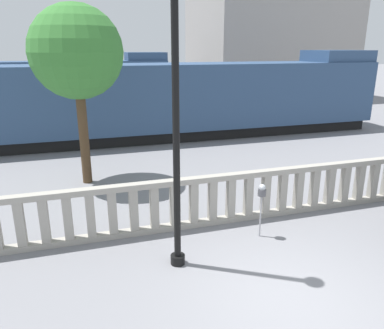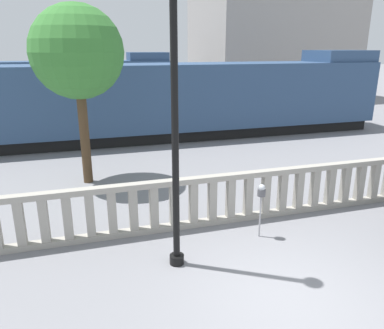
# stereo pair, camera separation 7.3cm
# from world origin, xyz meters

# --- Properties ---
(ground_plane) EXTENTS (160.00, 160.00, 0.00)m
(ground_plane) POSITION_xyz_m (0.00, 0.00, 0.00)
(ground_plane) COLOR slate
(balustrade) EXTENTS (12.44, 0.24, 1.33)m
(balustrade) POSITION_xyz_m (0.00, 3.33, 0.66)
(balustrade) COLOR #9E998E
(balustrade) RESTS_ON ground
(lamppost) EXTENTS (0.37, 0.37, 6.58)m
(lamppost) POSITION_xyz_m (-1.60, 1.78, 3.74)
(lamppost) COLOR black
(lamppost) RESTS_ON ground
(parking_meter) EXTENTS (0.19, 0.19, 1.35)m
(parking_meter) POSITION_xyz_m (0.62, 2.36, 1.10)
(parking_meter) COLOR #99999E
(parking_meter) RESTS_ON ground
(train_near) EXTENTS (22.85, 2.96, 4.25)m
(train_near) POSITION_xyz_m (0.85, 13.09, 1.92)
(train_near) COLOR black
(train_near) RESTS_ON ground
(train_far) EXTENTS (21.82, 2.60, 4.03)m
(train_far) POSITION_xyz_m (-7.08, 25.01, 1.81)
(train_far) COLOR black
(train_far) RESTS_ON ground
(building_block) EXTENTS (12.58, 10.00, 10.65)m
(building_block) POSITION_xyz_m (13.67, 26.85, 5.32)
(building_block) COLOR gray
(building_block) RESTS_ON ground
(tree_left) EXTENTS (2.90, 2.90, 5.71)m
(tree_left) POSITION_xyz_m (-3.22, 7.56, 4.23)
(tree_left) COLOR #4C3823
(tree_left) RESTS_ON ground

